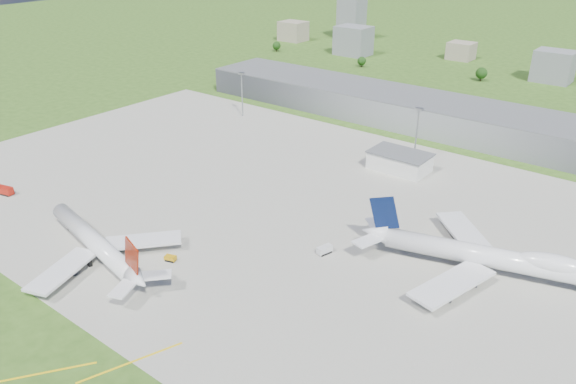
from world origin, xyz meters
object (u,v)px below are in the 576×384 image
Objects in this scene: airliner_blue_quad at (492,257)px; tug_yellow at (170,258)px; airliner_red_twin at (97,244)px; van_white_near at (325,250)px; fire_truck at (4,191)px.

tug_yellow is at bearing -161.55° from airliner_blue_quad.
tug_yellow is at bearing -136.31° from airliner_red_twin.
airliner_blue_quad is 18.80× the size of tug_yellow.
airliner_blue_quad is at bearing 16.27° from tug_yellow.
airliner_red_twin is 25.30m from tug_yellow.
airliner_red_twin reaches higher than van_white_near.
fire_truck is (-72.55, 5.31, -3.40)m from airliner_red_twin.
tug_yellow is (21.02, 13.45, -4.16)m from airliner_red_twin.
airliner_blue_quad is at bearing -49.09° from van_white_near.
van_white_near is at bearing 25.37° from tug_yellow.
fire_truck is at bearing 6.88° from airliner_red_twin.
tug_yellow is 52.10m from van_white_near.
van_white_near reaches higher than tug_yellow.
airliner_blue_quad reaches higher than airliner_red_twin.
airliner_red_twin is at bearing -165.08° from tug_yellow.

